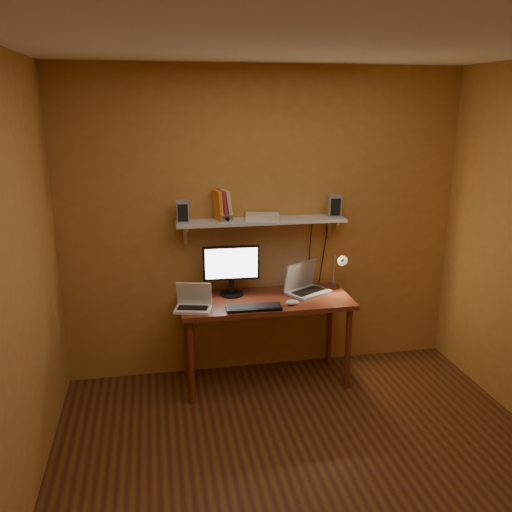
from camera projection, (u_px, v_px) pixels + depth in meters
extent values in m
cube|color=#563216|center=(315.00, 479.00, 3.44)|extent=(3.40, 3.20, 0.02)
cube|color=silver|center=(330.00, 38.00, 2.73)|extent=(3.40, 3.20, 0.02)
cube|color=#B47937|center=(264.00, 224.00, 4.61)|extent=(3.40, 0.02, 2.60)
cube|color=#B47937|center=(490.00, 460.00, 1.56)|extent=(3.40, 0.02, 2.60)
cube|color=#B47937|center=(2.00, 304.00, 2.77)|extent=(0.02, 3.20, 2.60)
cube|color=maroon|center=(266.00, 301.00, 4.44)|extent=(1.40, 0.60, 0.04)
cylinder|color=maroon|center=(191.00, 363.00, 4.20)|extent=(0.05, 0.05, 0.71)
cylinder|color=maroon|center=(348.00, 349.00, 4.43)|extent=(0.05, 0.05, 0.71)
cylinder|color=maroon|center=(187.00, 337.00, 4.65)|extent=(0.05, 0.05, 0.71)
cylinder|color=maroon|center=(329.00, 326.00, 4.88)|extent=(0.05, 0.05, 0.71)
cube|color=silver|center=(261.00, 221.00, 4.45)|extent=(1.40, 0.25, 0.02)
cube|color=silver|center=(185.00, 233.00, 4.47)|extent=(0.03, 0.03, 0.18)
cube|color=silver|center=(329.00, 227.00, 4.69)|extent=(0.03, 0.03, 0.18)
cylinder|color=black|center=(232.00, 294.00, 4.53)|extent=(0.20, 0.20, 0.01)
cube|color=black|center=(232.00, 286.00, 4.51)|extent=(0.05, 0.04, 0.14)
cube|color=black|center=(231.00, 263.00, 4.45)|extent=(0.47, 0.04, 0.29)
cube|color=white|center=(231.00, 263.00, 4.44)|extent=(0.43, 0.02, 0.25)
cube|color=gray|center=(308.00, 292.00, 4.56)|extent=(0.41, 0.38, 0.02)
cube|color=black|center=(308.00, 291.00, 4.56)|extent=(0.32, 0.26, 0.00)
cube|color=gray|center=(300.00, 275.00, 4.60)|extent=(0.32, 0.22, 0.24)
cube|color=#172248|center=(300.00, 275.00, 4.60)|extent=(0.28, 0.19, 0.20)
cube|color=silver|center=(193.00, 309.00, 4.18)|extent=(0.31, 0.25, 0.02)
cube|color=black|center=(193.00, 308.00, 4.18)|extent=(0.25, 0.16, 0.00)
cube|color=silver|center=(194.00, 293.00, 4.23)|extent=(0.28, 0.12, 0.19)
cube|color=black|center=(194.00, 293.00, 4.23)|extent=(0.24, 0.10, 0.16)
cube|color=black|center=(254.00, 308.00, 4.21)|extent=(0.44, 0.17, 0.02)
ellipsoid|color=silver|center=(292.00, 302.00, 4.30)|extent=(0.11, 0.08, 0.04)
cube|color=silver|center=(333.00, 286.00, 4.78)|extent=(0.05, 0.06, 0.08)
cylinder|color=silver|center=(334.00, 270.00, 4.74)|extent=(0.02, 0.02, 0.28)
cylinder|color=silver|center=(338.00, 257.00, 4.63)|extent=(0.01, 0.16, 0.01)
cone|color=silver|center=(341.00, 259.00, 4.55)|extent=(0.09, 0.09, 0.09)
sphere|color=#FFE0A5|center=(341.00, 260.00, 4.53)|extent=(0.04, 0.04, 0.04)
cube|color=gray|center=(183.00, 212.00, 4.30)|extent=(0.10, 0.10, 0.18)
cube|color=gray|center=(335.00, 206.00, 4.52)|extent=(0.12, 0.12, 0.18)
cube|color=orange|center=(218.00, 205.00, 4.38)|extent=(0.08, 0.17, 0.25)
cube|color=maroon|center=(222.00, 205.00, 4.38)|extent=(0.09, 0.18, 0.25)
cube|color=#C7BC92|center=(226.00, 205.00, 4.39)|extent=(0.10, 0.18, 0.25)
cube|color=silver|center=(227.00, 219.00, 4.34)|extent=(0.10, 0.04, 0.06)
cylinder|color=black|center=(227.00, 219.00, 4.32)|extent=(0.04, 0.02, 0.03)
cube|color=silver|center=(262.00, 217.00, 4.44)|extent=(0.30, 0.23, 0.05)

